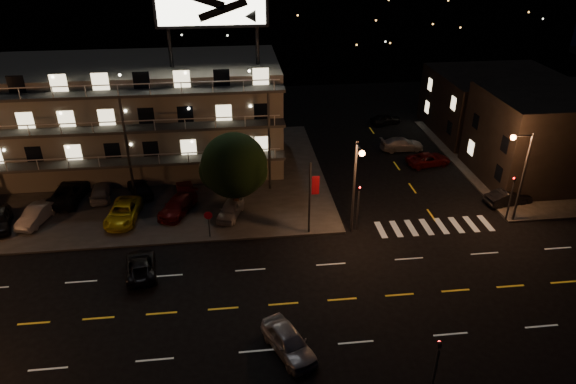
{
  "coord_description": "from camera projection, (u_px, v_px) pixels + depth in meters",
  "views": [
    {
      "loc": [
        -0.76,
        -26.45,
        22.87
      ],
      "look_at": [
        3.25,
        8.0,
        4.15
      ],
      "focal_mm": 32.0,
      "sensor_mm": 36.0,
      "label": 1
    }
  ],
  "objects": [
    {
      "name": "lot_car_9",
      "position": [
        185.0,
        191.0,
        46.58
      ],
      "size": [
        2.06,
        4.16,
        1.31
      ],
      "primitive_type": "imported",
      "rotation": [
        0.0,
        0.0,
        3.32
      ],
      "color": "#550C0C",
      "rests_on": "curb_nw"
    },
    {
      "name": "side_car_0",
      "position": [
        508.0,
        198.0,
        45.79
      ],
      "size": [
        4.35,
        2.08,
        1.37
      ],
      "primitive_type": "imported",
      "rotation": [
        0.0,
        0.0,
        1.72
      ],
      "color": "black",
      "rests_on": "ground"
    },
    {
      "name": "side_bldg_back",
      "position": [
        495.0,
        104.0,
        59.93
      ],
      "size": [
        14.06,
        12.0,
        7.0
      ],
      "color": "black",
      "rests_on": "ground"
    },
    {
      "name": "signal_nw",
      "position": [
        358.0,
        202.0,
        41.18
      ],
      "size": [
        0.2,
        0.27,
        4.6
      ],
      "color": "#2D2D30",
      "rests_on": "ground"
    },
    {
      "name": "side_car_2",
      "position": [
        402.0,
        144.0,
        56.49
      ],
      "size": [
        4.76,
        1.97,
        1.38
      ],
      "primitive_type": "imported",
      "rotation": [
        0.0,
        0.0,
        1.58
      ],
      "color": "#949499",
      "rests_on": "ground"
    },
    {
      "name": "banner_north",
      "position": [
        311.0,
        196.0,
        40.29
      ],
      "size": [
        0.83,
        0.16,
        6.4
      ],
      "color": "#2D2D30",
      "rests_on": "ground"
    },
    {
      "name": "lot_car_2",
      "position": [
        123.0,
        212.0,
        43.17
      ],
      "size": [
        2.83,
        5.31,
        1.42
      ],
      "primitive_type": "imported",
      "rotation": [
        0.0,
        0.0,
        -0.1
      ],
      "color": "yellow",
      "rests_on": "curb_nw"
    },
    {
      "name": "lot_car_1",
      "position": [
        36.0,
        215.0,
        42.84
      ],
      "size": [
        2.58,
        4.48,
        1.4
      ],
      "primitive_type": "imported",
      "rotation": [
        0.0,
        0.0,
        -0.28
      ],
      "color": "#949499",
      "rests_on": "curb_nw"
    },
    {
      "name": "road_car_west",
      "position": [
        141.0,
        266.0,
        36.98
      ],
      "size": [
        2.71,
        4.75,
        1.25
      ],
      "primitive_type": "imported",
      "rotation": [
        0.0,
        0.0,
        3.29
      ],
      "color": "black",
      "rests_on": "ground"
    },
    {
      "name": "lot_car_3",
      "position": [
        178.0,
        205.0,
        44.25
      ],
      "size": [
        3.73,
        5.16,
        1.39
      ],
      "primitive_type": "imported",
      "rotation": [
        0.0,
        0.0,
        -0.42
      ],
      "color": "#550C0C",
      "rests_on": "curb_nw"
    },
    {
      "name": "motel",
      "position": [
        139.0,
        114.0,
        51.39
      ],
      "size": [
        28.0,
        13.8,
        18.1
      ],
      "color": "gray",
      "rests_on": "ground"
    },
    {
      "name": "streetlight_nc",
      "position": [
        356.0,
        179.0,
        39.51
      ],
      "size": [
        0.44,
        1.92,
        8.0
      ],
      "color": "#2D2D30",
      "rests_on": "ground"
    },
    {
      "name": "signal_ne",
      "position": [
        512.0,
        194.0,
        42.51
      ],
      "size": [
        0.27,
        0.2,
        4.6
      ],
      "color": "#2D2D30",
      "rests_on": "ground"
    },
    {
      "name": "stop_sign",
      "position": [
        209.0,
        220.0,
        40.44
      ],
      "size": [
        0.91,
        0.11,
        2.61
      ],
      "color": "#2D2D30",
      "rests_on": "ground"
    },
    {
      "name": "road_car_east",
      "position": [
        289.0,
        341.0,
        30.21
      ],
      "size": [
        3.4,
        4.81,
        1.52
      ],
      "primitive_type": "imported",
      "rotation": [
        0.0,
        0.0,
        0.4
      ],
      "color": "#949499",
      "rests_on": "ground"
    },
    {
      "name": "curb_nw",
      "position": [
        99.0,
        180.0,
        50.08
      ],
      "size": [
        44.0,
        24.0,
        0.15
      ],
      "primitive_type": "cube",
      "color": "#323230",
      "rests_on": "ground"
    },
    {
      "name": "lot_car_7",
      "position": [
        101.0,
        191.0,
        46.61
      ],
      "size": [
        2.23,
        4.52,
        1.26
      ],
      "primitive_type": "imported",
      "rotation": [
        0.0,
        0.0,
        3.25
      ],
      "color": "#949499",
      "rests_on": "curb_nw"
    },
    {
      "name": "side_bldg_front",
      "position": [
        555.0,
        136.0,
        49.08
      ],
      "size": [
        14.06,
        10.0,
        8.5
      ],
      "color": "black",
      "rests_on": "ground"
    },
    {
      "name": "streetlight_ne",
      "position": [
        521.0,
        168.0,
        41.21
      ],
      "size": [
        1.92,
        0.44,
        8.0
      ],
      "color": "#2D2D30",
      "rests_on": "ground"
    },
    {
      "name": "curb_ne",
      "position": [
        524.0,
        159.0,
        54.56
      ],
      "size": [
        16.0,
        24.0,
        0.15
      ],
      "primitive_type": "cube",
      "color": "#323230",
      "rests_on": "ground"
    },
    {
      "name": "lot_car_4",
      "position": [
        230.0,
        209.0,
        43.7
      ],
      "size": [
        2.75,
        4.21,
        1.33
      ],
      "primitive_type": "imported",
      "rotation": [
        0.0,
        0.0,
        -0.33
      ],
      "color": "#949499",
      "rests_on": "curb_nw"
    },
    {
      "name": "tree",
      "position": [
        234.0,
        167.0,
        42.61
      ],
      "size": [
        5.74,
        5.53,
        7.23
      ],
      "color": "black",
      "rests_on": "curb_nw"
    },
    {
      "name": "side_car_3",
      "position": [
        386.0,
        119.0,
        63.56
      ],
      "size": [
        4.07,
        2.4,
        1.3
      ],
      "primitive_type": "imported",
      "rotation": [
        0.0,
        0.0,
        1.81
      ],
      "color": "black",
      "rests_on": "ground"
    },
    {
      "name": "ground",
      "position": [
        253.0,
        306.0,
        34.06
      ],
      "size": [
        140.0,
        140.0,
        0.0
      ],
      "primitive_type": "plane",
      "color": "black",
      "rests_on": "ground"
    },
    {
      "name": "side_car_1",
      "position": [
        428.0,
        159.0,
        53.09
      ],
      "size": [
        4.88,
        2.84,
        1.28
      ],
      "primitive_type": "imported",
      "rotation": [
        0.0,
        0.0,
        1.74
      ],
      "color": "#550C0C",
      "rests_on": "ground"
    },
    {
      "name": "lot_car_6",
      "position": [
        68.0,
        193.0,
        46.11
      ],
      "size": [
        3.08,
        5.76,
        1.54
      ],
      "primitive_type": "imported",
      "rotation": [
        0.0,
        0.0,
        3.04
      ],
      "color": "black",
      "rests_on": "curb_nw"
    },
    {
      "name": "signal_sw",
      "position": [
        436.0,
        364.0,
        26.33
      ],
      "size": [
        0.2,
        0.27,
        4.6
      ],
      "color": "#2D2D30",
      "rests_on": "ground"
    },
    {
      "name": "lot_car_8",
      "position": [
        140.0,
        187.0,
        47.11
      ],
      "size": [
        3.16,
        4.5,
        1.42
      ],
      "primitive_type": "imported",
      "rotation": [
        0.0,
        0.0,
        3.54
      ],
      "color": "black",
      "rests_on": "curb_nw"
    }
  ]
}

